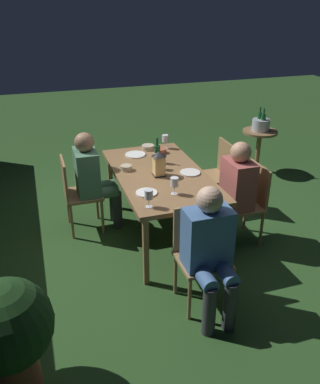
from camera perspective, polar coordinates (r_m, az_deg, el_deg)
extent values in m
plane|color=#26471E|center=(4.64, 0.00, -5.88)|extent=(16.00, 16.00, 0.00)
cube|color=olive|center=(4.30, 0.00, 2.45)|extent=(1.72, 0.92, 0.04)
cube|color=olive|center=(3.96, 8.97, -6.32)|extent=(0.05, 0.05, 0.71)
cube|color=olive|center=(5.25, 1.41, 2.50)|extent=(0.05, 0.05, 0.71)
cube|color=olive|center=(3.72, -2.01, -8.37)|extent=(0.05, 0.05, 0.71)
cube|color=olive|center=(5.07, -6.96, 1.40)|extent=(0.05, 0.05, 0.71)
cube|color=#937047|center=(4.62, -10.74, -0.34)|extent=(0.42, 0.40, 0.03)
cube|color=#937047|center=(4.51, -13.33, 1.89)|extent=(0.40, 0.03, 0.42)
cylinder|color=#937047|center=(4.90, -8.86, -1.53)|extent=(0.03, 0.03, 0.42)
cylinder|color=#937047|center=(4.59, -8.09, -3.53)|extent=(0.03, 0.03, 0.42)
cylinder|color=#937047|center=(4.87, -12.80, -2.08)|extent=(0.03, 0.03, 0.42)
cylinder|color=#937047|center=(4.56, -12.30, -4.13)|extent=(0.03, 0.03, 0.42)
cube|color=#4C7A5B|center=(4.52, -10.27, 2.77)|extent=(0.38, 0.24, 0.50)
sphere|color=#997051|center=(4.40, -10.62, 6.89)|extent=(0.21, 0.21, 0.21)
cylinder|color=#4C7A5B|center=(4.71, -8.52, 0.76)|extent=(0.13, 0.36, 0.13)
cylinder|color=#4C7A5B|center=(4.55, -8.13, -0.17)|extent=(0.13, 0.36, 0.13)
cylinder|color=#333338|center=(4.84, -6.48, -1.54)|extent=(0.11, 0.11, 0.45)
cylinder|color=#333338|center=(4.69, -6.02, -2.51)|extent=(0.11, 0.11, 0.45)
cube|color=#937047|center=(4.39, 11.31, -1.86)|extent=(0.42, 0.40, 0.03)
cube|color=#937047|center=(4.38, 13.72, 1.10)|extent=(0.40, 0.02, 0.42)
cylinder|color=#937047|center=(4.29, 10.17, -5.92)|extent=(0.03, 0.03, 0.42)
cylinder|color=#937047|center=(4.57, 8.13, -3.67)|extent=(0.03, 0.03, 0.42)
cylinder|color=#937047|center=(4.45, 14.08, -5.12)|extent=(0.03, 0.03, 0.42)
cylinder|color=#937047|center=(4.71, 11.87, -3.00)|extent=(0.03, 0.03, 0.42)
cube|color=#9E4C47|center=(4.25, 10.91, 1.17)|extent=(0.38, 0.24, 0.50)
sphere|color=tan|center=(4.12, 11.31, 5.52)|extent=(0.21, 0.21, 0.21)
cylinder|color=#9E4C47|center=(4.22, 9.53, -2.47)|extent=(0.13, 0.36, 0.13)
cylinder|color=#9E4C47|center=(4.36, 8.48, -1.40)|extent=(0.13, 0.36, 0.13)
cylinder|color=#333338|center=(4.28, 7.37, -5.60)|extent=(0.11, 0.11, 0.45)
cylinder|color=#333338|center=(4.42, 6.40, -4.44)|extent=(0.11, 0.11, 0.45)
cube|color=#937047|center=(5.01, 7.16, 2.09)|extent=(0.42, 0.40, 0.03)
cube|color=#937047|center=(5.00, 9.26, 4.70)|extent=(0.40, 0.02, 0.42)
cylinder|color=#937047|center=(4.90, 6.07, -1.38)|extent=(0.03, 0.03, 0.42)
cylinder|color=#937047|center=(5.19, 4.50, 0.37)|extent=(0.03, 0.03, 0.42)
cylinder|color=#937047|center=(5.03, 9.62, -0.82)|extent=(0.03, 0.03, 0.42)
cylinder|color=#937047|center=(5.32, 7.90, 0.85)|extent=(0.03, 0.03, 0.42)
cube|color=#937047|center=(3.48, 6.05, -9.61)|extent=(0.40, 0.42, 0.03)
cube|color=#937047|center=(3.50, 5.00, -4.92)|extent=(0.03, 0.40, 0.42)
cylinder|color=#937047|center=(3.56, 9.72, -13.47)|extent=(0.03, 0.03, 0.42)
cylinder|color=#937047|center=(3.44, 4.18, -14.79)|extent=(0.03, 0.03, 0.42)
cylinder|color=#937047|center=(3.80, 7.39, -10.42)|extent=(0.03, 0.03, 0.42)
cylinder|color=#937047|center=(3.69, 2.19, -11.52)|extent=(0.03, 0.03, 0.42)
cube|color=#426699|center=(3.29, 6.68, -6.43)|extent=(0.24, 0.38, 0.50)
sphere|color=#D1A889|center=(3.12, 7.00, -1.08)|extent=(0.21, 0.21, 0.21)
cylinder|color=#426699|center=(3.35, 8.88, -10.79)|extent=(0.36, 0.13, 0.13)
cylinder|color=#426699|center=(3.29, 6.00, -11.43)|extent=(0.36, 0.13, 0.13)
cylinder|color=#333338|center=(3.39, 9.81, -15.52)|extent=(0.11, 0.11, 0.45)
cylinder|color=#333338|center=(3.33, 6.93, -16.26)|extent=(0.11, 0.11, 0.45)
cube|color=black|center=(4.22, -0.15, 2.44)|extent=(0.12, 0.12, 0.01)
cube|color=#F9D17A|center=(4.18, -0.15, 3.79)|extent=(0.11, 0.11, 0.20)
cone|color=black|center=(4.13, -0.16, 5.39)|extent=(0.15, 0.15, 0.05)
cylinder|color=#144723|center=(4.51, -0.39, 5.34)|extent=(0.07, 0.07, 0.20)
cylinder|color=#144723|center=(4.46, -0.40, 7.07)|extent=(0.03, 0.03, 0.09)
cylinder|color=silver|center=(4.39, -0.43, 3.31)|extent=(0.06, 0.06, 0.00)
cylinder|color=silver|center=(4.37, -0.43, 3.82)|extent=(0.01, 0.01, 0.08)
cylinder|color=silver|center=(4.34, -0.43, 4.83)|extent=(0.08, 0.08, 0.08)
cylinder|color=maroon|center=(4.35, -0.43, 4.53)|extent=(0.07, 0.07, 0.03)
cylinder|color=silver|center=(4.99, 0.73, 6.22)|extent=(0.06, 0.06, 0.00)
cylinder|color=silver|center=(4.98, 0.73, 6.67)|extent=(0.01, 0.01, 0.08)
cylinder|color=silver|center=(4.95, 0.74, 7.57)|extent=(0.08, 0.08, 0.08)
cylinder|color=maroon|center=(4.96, 0.74, 7.31)|extent=(0.07, 0.07, 0.03)
cylinder|color=silver|center=(3.60, -1.57, -2.09)|extent=(0.06, 0.06, 0.00)
cylinder|color=silver|center=(3.58, -1.57, -1.50)|extent=(0.01, 0.01, 0.08)
cylinder|color=silver|center=(3.54, -1.59, -0.32)|extent=(0.08, 0.08, 0.08)
cylinder|color=maroon|center=(3.55, -1.59, -0.66)|extent=(0.07, 0.07, 0.03)
cylinder|color=silver|center=(3.83, 2.02, -0.25)|extent=(0.06, 0.06, 0.00)
cylinder|color=silver|center=(3.81, 2.03, 0.31)|extent=(0.01, 0.01, 0.08)
cylinder|color=silver|center=(3.78, 2.05, 1.44)|extent=(0.08, 0.08, 0.08)
cylinder|color=maroon|center=(3.79, 2.05, 1.11)|extent=(0.07, 0.07, 0.03)
cylinder|color=silver|center=(4.28, 4.27, 2.75)|extent=(0.21, 0.21, 0.01)
cylinder|color=white|center=(4.77, -3.50, 5.28)|extent=(0.24, 0.24, 0.01)
cylinder|color=white|center=(3.84, -1.91, -0.11)|extent=(0.20, 0.20, 0.01)
cylinder|color=#BCAD8E|center=(4.36, -4.78, 3.41)|extent=(0.12, 0.12, 0.06)
cylinder|color=#424C1E|center=(4.35, -4.79, 3.55)|extent=(0.10, 0.10, 0.02)
cylinder|color=#9E5138|center=(4.83, 0.12, 5.82)|extent=(0.13, 0.13, 0.05)
cylinder|color=tan|center=(4.82, 0.12, 5.93)|extent=(0.11, 0.11, 0.02)
cylinder|color=#BCAD8E|center=(4.94, -1.70, 6.31)|extent=(0.15, 0.15, 0.05)
cylinder|color=#477533|center=(4.94, -1.70, 6.43)|extent=(0.13, 0.13, 0.02)
cylinder|color=brown|center=(6.23, 13.91, 8.25)|extent=(0.51, 0.51, 0.03)
cylinder|color=brown|center=(6.33, 13.60, 5.49)|extent=(0.07, 0.07, 0.61)
cylinder|color=brown|center=(6.44, 13.34, 3.06)|extent=(0.38, 0.38, 0.02)
cylinder|color=#B2B7BF|center=(6.20, 14.02, 9.15)|extent=(0.26, 0.26, 0.17)
cylinder|color=white|center=(6.19, 14.06, 9.53)|extent=(0.23, 0.23, 0.04)
cylinder|color=#195128|center=(6.14, 14.32, 9.81)|extent=(0.07, 0.07, 0.16)
cylinder|color=#195128|center=(6.11, 14.45, 10.94)|extent=(0.03, 0.03, 0.09)
cylinder|color=#1E5B2D|center=(6.21, 13.81, 10.05)|extent=(0.07, 0.07, 0.16)
cylinder|color=#1E5B2D|center=(6.18, 13.94, 11.16)|extent=(0.03, 0.03, 0.09)
cylinder|color=brown|center=(3.18, -19.61, -22.53)|extent=(0.32, 0.32, 0.30)
sphere|color=#193816|center=(2.89, -20.87, -17.09)|extent=(0.61, 0.61, 0.61)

